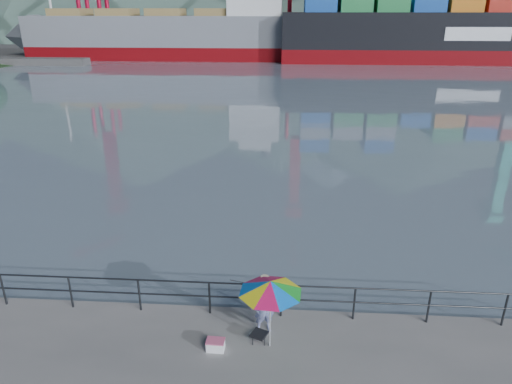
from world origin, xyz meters
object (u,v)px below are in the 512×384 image
at_px(fisherman, 265,306).
at_px(bulk_carrier, 178,33).
at_px(beach_umbrella, 270,287).
at_px(cooler_bag, 216,345).
at_px(container_ship, 478,24).

relative_size(fisherman, bulk_carrier, 0.03).
distance_m(beach_umbrella, cooler_bag, 2.14).
bearing_deg(container_ship, cooler_bag, -114.12).
distance_m(fisherman, cooler_bag, 1.59).
bearing_deg(bulk_carrier, beach_umbrella, -75.52).
height_order(fisherman, cooler_bag, fisherman).
height_order(bulk_carrier, container_ship, container_ship).
bearing_deg(cooler_bag, bulk_carrier, 105.65).
bearing_deg(beach_umbrella, bulk_carrier, 104.48).
distance_m(beach_umbrella, bulk_carrier, 76.51).
relative_size(cooler_bag, bulk_carrier, 0.01).
bearing_deg(beach_umbrella, container_ship, 66.72).
relative_size(fisherman, beach_umbrella, 0.77).
xyz_separation_m(beach_umbrella, container_ship, (31.01, 72.07, 4.06)).
xyz_separation_m(beach_umbrella, bulk_carrier, (-19.12, 74.04, 2.40)).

